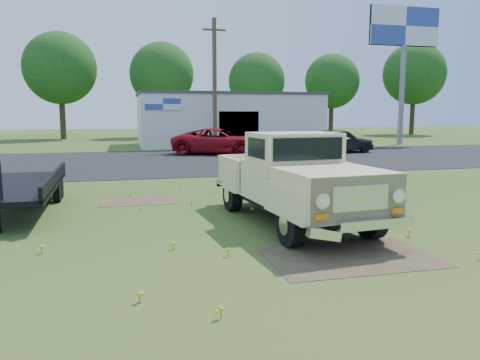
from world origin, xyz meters
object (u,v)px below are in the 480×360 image
red_pickup (219,142)px  dark_sedan (339,141)px  vintage_pickup_truck (293,178)px  billboard (404,38)px  flatbed_trailer (16,182)px

red_pickup → dark_sedan: size_ratio=1.24×
dark_sedan → vintage_pickup_truck: bearing=143.5°
vintage_pickup_truck → red_pickup: (2.06, 18.54, -0.26)m
billboard → dark_sedan: 13.30m
vintage_pickup_truck → flatbed_trailer: size_ratio=1.00×
billboard → flatbed_trailer: bearing=-139.5°
billboard → vintage_pickup_truck: (-18.56, -24.30, -7.47)m
billboard → flatbed_trailer: billboard is taller
billboard → dark_sedan: size_ratio=2.37×
flatbed_trailer → dark_sedan: size_ratio=1.26×
vintage_pickup_truck → billboard: bearing=47.6°
vintage_pickup_truck → red_pickup: vintage_pickup_truck is taller
vintage_pickup_truck → red_pickup: bearing=78.6°
flatbed_trailer → red_pickup: red_pickup is taller
dark_sedan → red_pickup: bearing=77.4°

